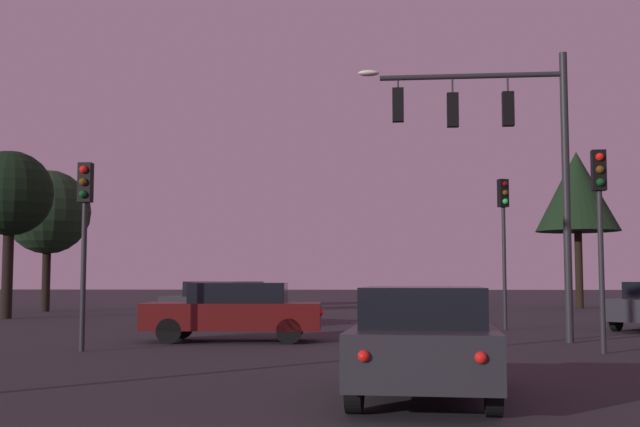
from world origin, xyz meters
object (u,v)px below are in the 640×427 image
object	(u,v)px
traffic_signal_mast_arm	(502,141)
tree_left_far	(577,192)
tree_center_horizon	(48,212)
traffic_light_median	(504,223)
traffic_light_corner_left	(600,209)
tree_behind_sign	(10,194)
car_nearside_lane	(424,340)
car_crossing_left	(235,311)
traffic_light_corner_right	(84,217)
car_parked_lot	(220,303)

from	to	relation	value
traffic_signal_mast_arm	tree_left_far	bearing A→B (deg)	70.78
tree_center_horizon	traffic_light_median	bearing A→B (deg)	-33.05
traffic_light_corner_left	traffic_signal_mast_arm	bearing A→B (deg)	117.19
traffic_light_median	tree_behind_sign	size ratio (longest dim) A/B	0.70
traffic_light_median	tree_left_far	world-z (taller)	tree_left_far
traffic_light_median	tree_center_horizon	world-z (taller)	tree_center_horizon
traffic_light_corner_left	tree_left_far	size ratio (longest dim) A/B	0.52
car_nearside_lane	tree_left_far	size ratio (longest dim) A/B	0.51
traffic_light_median	traffic_light_corner_left	bearing A→B (deg)	-85.40
traffic_light_corner_left	car_crossing_left	xyz separation A→B (m)	(-8.54, 2.93, -2.36)
car_crossing_left	tree_behind_sign	bearing A→B (deg)	134.46
traffic_light_corner_left	traffic_light_median	size ratio (longest dim) A/B	0.93
traffic_light_corner_left	tree_left_far	bearing A→B (deg)	75.90
traffic_light_corner_left	tree_left_far	xyz separation A→B (m)	(6.74, 26.85, 3.21)
traffic_light_corner_left	traffic_light_corner_right	size ratio (longest dim) A/B	1.05
traffic_light_corner_right	traffic_signal_mast_arm	bearing A→B (deg)	17.17
traffic_light_median	tree_behind_sign	distance (m)	19.91
traffic_signal_mast_arm	car_crossing_left	size ratio (longest dim) A/B	1.61
car_crossing_left	tree_left_far	xyz separation A→B (m)	(15.28, 23.91, 5.58)
car_crossing_left	car_parked_lot	size ratio (longest dim) A/B	1.00
traffic_signal_mast_arm	traffic_light_corner_left	distance (m)	3.98
traffic_light_median	car_parked_lot	xyz separation A→B (m)	(-9.42, 1.61, -2.59)
traffic_light_corner_right	tree_behind_sign	distance (m)	16.44
traffic_light_median	car_nearside_lane	xyz separation A→B (m)	(-3.78, -14.84, -2.59)
car_nearside_lane	tree_left_far	xyz separation A→B (m)	(11.17, 33.59, 5.58)
traffic_signal_mast_arm	car_nearside_lane	bearing A→B (deg)	-106.35
tree_left_far	traffic_light_corner_left	bearing A→B (deg)	-104.10
traffic_signal_mast_arm	tree_center_horizon	xyz separation A→B (m)	(-19.13, 18.10, -0.32)
traffic_signal_mast_arm	tree_left_far	size ratio (longest dim) A/B	0.87
traffic_light_corner_left	traffic_light_median	distance (m)	8.12
traffic_light_median	car_crossing_left	distance (m)	9.77
traffic_light_median	car_crossing_left	world-z (taller)	traffic_light_median
car_crossing_left	tree_behind_sign	world-z (taller)	tree_behind_sign
traffic_signal_mast_arm	car_crossing_left	world-z (taller)	traffic_signal_mast_arm
traffic_signal_mast_arm	tree_behind_sign	size ratio (longest dim) A/B	1.10
car_nearside_lane	tree_behind_sign	xyz separation A→B (m)	(-15.12, 20.90, 4.25)
traffic_light_median	car_crossing_left	xyz separation A→B (m)	(-7.88, -5.16, -2.59)
car_parked_lot	tree_left_far	xyz separation A→B (m)	(16.82, 17.15, 5.58)
traffic_light_corner_right	traffic_light_median	bearing A→B (deg)	36.83
traffic_light_median	tree_left_far	size ratio (longest dim) A/B	0.56
car_parked_lot	traffic_light_corner_right	bearing A→B (deg)	-98.45
car_parked_lot	traffic_light_corner_left	bearing A→B (deg)	-43.92
traffic_signal_mast_arm	tree_center_horizon	world-z (taller)	traffic_signal_mast_arm
car_parked_lot	tree_left_far	distance (m)	24.66
traffic_signal_mast_arm	traffic_light_corner_left	xyz separation A→B (m)	(1.56, -3.03, -2.05)
traffic_light_median	car_nearside_lane	world-z (taller)	traffic_light_median
car_nearside_lane	tree_center_horizon	size ratio (longest dim) A/B	0.63
traffic_light_median	car_parked_lot	world-z (taller)	traffic_light_median
traffic_light_median	tree_center_horizon	size ratio (longest dim) A/B	0.69
traffic_light_corner_left	tree_left_far	distance (m)	27.87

